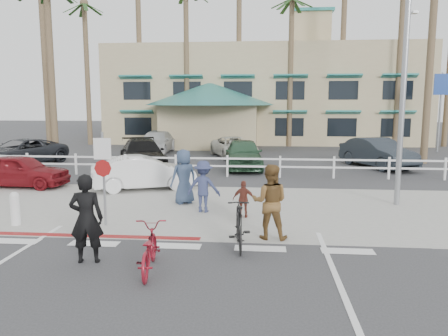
# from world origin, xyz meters

# --- Properties ---
(ground) EXTENTS (140.00, 140.00, 0.00)m
(ground) POSITION_xyz_m (0.00, 0.00, 0.00)
(ground) COLOR #333335
(bike_path) EXTENTS (12.00, 16.00, 0.01)m
(bike_path) POSITION_xyz_m (0.00, -2.00, 0.00)
(bike_path) COLOR #333335
(bike_path) RESTS_ON ground
(sidewalk_plaza) EXTENTS (22.00, 7.00, 0.01)m
(sidewalk_plaza) POSITION_xyz_m (0.00, 4.50, 0.01)
(sidewalk_plaza) COLOR gray
(sidewalk_plaza) RESTS_ON ground
(cross_street) EXTENTS (40.00, 5.00, 0.01)m
(cross_street) POSITION_xyz_m (0.00, 8.50, 0.00)
(cross_street) COLOR #333335
(cross_street) RESTS_ON ground
(parking_lot) EXTENTS (50.00, 16.00, 0.01)m
(parking_lot) POSITION_xyz_m (0.00, 18.00, 0.00)
(parking_lot) COLOR #333335
(parking_lot) RESTS_ON ground
(curb_red) EXTENTS (7.00, 0.25, 0.02)m
(curb_red) POSITION_xyz_m (-3.00, 1.20, 0.01)
(curb_red) COLOR maroon
(curb_red) RESTS_ON ground
(rail_fence) EXTENTS (29.40, 0.16, 1.00)m
(rail_fence) POSITION_xyz_m (0.50, 10.50, 0.50)
(rail_fence) COLOR silver
(rail_fence) RESTS_ON ground
(building) EXTENTS (28.00, 16.00, 11.30)m
(building) POSITION_xyz_m (2.00, 31.00, 5.65)
(building) COLOR tan
(building) RESTS_ON ground
(sign_post) EXTENTS (0.50, 0.10, 2.90)m
(sign_post) POSITION_xyz_m (-2.30, 2.20, 1.45)
(sign_post) COLOR gray
(sign_post) RESTS_ON ground
(bollard_0) EXTENTS (0.26, 0.26, 0.95)m
(bollard_0) POSITION_xyz_m (-4.80, 2.00, 0.47)
(bollard_0) COLOR silver
(bollard_0) RESTS_ON ground
(streetlight_0) EXTENTS (0.60, 2.00, 9.00)m
(streetlight_0) POSITION_xyz_m (6.50, 5.50, 4.50)
(streetlight_0) COLOR gray
(streetlight_0) RESTS_ON ground
(streetlight_1) EXTENTS (0.60, 2.00, 9.50)m
(streetlight_1) POSITION_xyz_m (12.00, 24.00, 4.75)
(streetlight_1) COLOR gray
(streetlight_1) RESTS_ON ground
(info_sign) EXTENTS (1.20, 0.16, 5.60)m
(info_sign) POSITION_xyz_m (14.00, 22.00, 2.80)
(info_sign) COLOR navy
(info_sign) RESTS_ON ground
(palm_0) EXTENTS (4.00, 4.00, 15.00)m
(palm_0) POSITION_xyz_m (-16.00, 26.00, 7.50)
(palm_0) COLOR #193815
(palm_0) RESTS_ON ground
(palm_1) EXTENTS (4.00, 4.00, 13.00)m
(palm_1) POSITION_xyz_m (-12.00, 25.00, 6.50)
(palm_1) COLOR #193815
(palm_1) RESTS_ON ground
(palm_2) EXTENTS (4.00, 4.00, 16.00)m
(palm_2) POSITION_xyz_m (-8.00, 26.00, 8.00)
(palm_2) COLOR #193815
(palm_2) RESTS_ON ground
(palm_3) EXTENTS (4.00, 4.00, 14.00)m
(palm_3) POSITION_xyz_m (-4.00, 25.00, 7.00)
(palm_3) COLOR #193815
(palm_3) RESTS_ON ground
(palm_4) EXTENTS (4.00, 4.00, 15.00)m
(palm_4) POSITION_xyz_m (0.00, 26.00, 7.50)
(palm_4) COLOR #193815
(palm_4) RESTS_ON ground
(palm_5) EXTENTS (4.00, 4.00, 13.00)m
(palm_5) POSITION_xyz_m (4.00, 25.00, 6.50)
(palm_5) COLOR #193815
(palm_5) RESTS_ON ground
(palm_6) EXTENTS (4.00, 4.00, 17.00)m
(palm_6) POSITION_xyz_m (8.00, 26.00, 8.50)
(palm_6) COLOR #193815
(palm_6) RESTS_ON ground
(palm_7) EXTENTS (4.00, 4.00, 14.00)m
(palm_7) POSITION_xyz_m (12.00, 25.00, 7.00)
(palm_7) COLOR #193815
(palm_7) RESTS_ON ground
(palm_10) EXTENTS (4.00, 4.00, 12.00)m
(palm_10) POSITION_xyz_m (-10.00, 15.00, 6.00)
(palm_10) COLOR #193815
(palm_10) RESTS_ON ground
(palm_11) EXTENTS (4.00, 4.00, 14.00)m
(palm_11) POSITION_xyz_m (11.00, 16.00, 7.00)
(palm_11) COLOR #193815
(palm_11) RESTS_ON ground
(bike_red) EXTENTS (0.86, 1.87, 0.95)m
(bike_red) POSITION_xyz_m (-0.23, -0.96, 0.47)
(bike_red) COLOR maroon
(bike_red) RESTS_ON ground
(rider_red) EXTENTS (0.77, 0.58, 1.92)m
(rider_red) POSITION_xyz_m (-1.66, -0.57, 0.96)
(rider_red) COLOR black
(rider_red) RESTS_ON ground
(bike_black) EXTENTS (0.70, 1.84, 1.08)m
(bike_black) POSITION_xyz_m (1.50, 0.67, 0.54)
(bike_black) COLOR black
(bike_black) RESTS_ON ground
(rider_black) EXTENTS (0.98, 0.80, 1.89)m
(rider_black) POSITION_xyz_m (2.22, 1.45, 0.94)
(rider_black) COLOR brown
(rider_black) RESTS_ON ground
(pedestrian_a) EXTENTS (1.11, 0.72, 1.62)m
(pedestrian_a) POSITION_xyz_m (0.20, 3.95, 0.81)
(pedestrian_a) COLOR navy
(pedestrian_a) RESTS_ON ground
(pedestrian_child) EXTENTS (0.66, 0.29, 1.12)m
(pedestrian_child) POSITION_xyz_m (1.48, 3.37, 0.56)
(pedestrian_child) COLOR brown
(pedestrian_child) RESTS_ON ground
(pedestrian_b) EXTENTS (1.08, 1.00, 1.85)m
(pedestrian_b) POSITION_xyz_m (-0.61, 5.03, 0.93)
(pedestrian_b) COLOR #30405D
(pedestrian_b) RESTS_ON ground
(car_white_sedan) EXTENTS (4.26, 2.81, 1.33)m
(car_white_sedan) POSITION_xyz_m (-2.62, 7.32, 0.66)
(car_white_sedan) COLOR white
(car_white_sedan) RESTS_ON ground
(car_red_compact) EXTENTS (3.97, 1.75, 1.33)m
(car_red_compact) POSITION_xyz_m (-7.75, 7.36, 0.66)
(car_red_compact) COLOR maroon
(car_red_compact) RESTS_ON ground
(lot_car_0) EXTENTS (4.28, 5.62, 1.42)m
(lot_car_0) POSITION_xyz_m (-11.18, 13.28, 0.71)
(lot_car_0) COLOR black
(lot_car_0) RESTS_ON ground
(lot_car_1) EXTENTS (3.82, 5.57, 1.50)m
(lot_car_1) POSITION_xyz_m (-4.19, 12.68, 0.75)
(lot_car_1) COLOR black
(lot_car_1) RESTS_ON ground
(lot_car_2) EXTENTS (2.24, 4.68, 1.54)m
(lot_car_2) POSITION_xyz_m (1.01, 13.05, 0.77)
(lot_car_2) COLOR #2D5438
(lot_car_2) RESTS_ON ground
(lot_car_3) EXTENTS (3.43, 4.95, 1.55)m
(lot_car_3) POSITION_xyz_m (7.99, 14.11, 0.77)
(lot_car_3) COLOR #22282F
(lot_car_3) RESTS_ON ground
(lot_car_4) EXTENTS (2.01, 4.94, 1.43)m
(lot_car_4) POSITION_xyz_m (-5.22, 19.73, 0.72)
(lot_car_4) COLOR #BEBEBE
(lot_car_4) RESTS_ON ground
(lot_car_5) EXTENTS (3.57, 5.01, 1.27)m
(lot_car_5) POSITION_xyz_m (0.20, 17.77, 0.63)
(lot_car_5) COLOR silver
(lot_car_5) RESTS_ON ground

